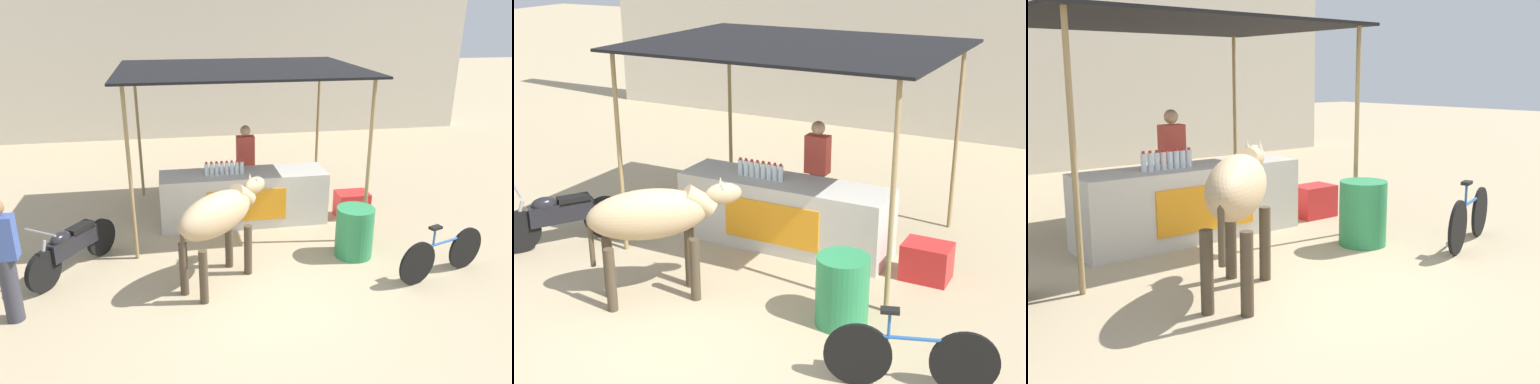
# 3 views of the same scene
# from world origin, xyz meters

# --- Properties ---
(ground_plane) EXTENTS (60.00, 60.00, 0.00)m
(ground_plane) POSITION_xyz_m (0.00, 0.00, 0.00)
(ground_plane) COLOR tan
(building_wall_far) EXTENTS (16.00, 0.50, 5.40)m
(building_wall_far) POSITION_xyz_m (0.00, 9.04, 2.70)
(building_wall_far) COLOR beige
(building_wall_far) RESTS_ON ground
(stall_counter) EXTENTS (3.00, 0.82, 0.96)m
(stall_counter) POSITION_xyz_m (0.00, 2.20, 0.48)
(stall_counter) COLOR beige
(stall_counter) RESTS_ON ground
(stall_awning) EXTENTS (4.20, 3.20, 2.78)m
(stall_awning) POSITION_xyz_m (0.00, 2.50, 2.66)
(stall_awning) COLOR black
(stall_awning) RESTS_ON ground
(water_bottle_row) EXTENTS (0.70, 0.07, 0.25)m
(water_bottle_row) POSITION_xyz_m (-0.35, 2.15, 1.07)
(water_bottle_row) COLOR silver
(water_bottle_row) RESTS_ON stall_counter
(vendor_behind_counter) EXTENTS (0.34, 0.22, 1.65)m
(vendor_behind_counter) POSITION_xyz_m (0.15, 2.95, 0.85)
(vendor_behind_counter) COLOR #383842
(vendor_behind_counter) RESTS_ON ground
(cooler_box) EXTENTS (0.60, 0.44, 0.48)m
(cooler_box) POSITION_xyz_m (2.06, 2.10, 0.24)
(cooler_box) COLOR red
(cooler_box) RESTS_ON ground
(water_barrel) EXTENTS (0.60, 0.60, 0.82)m
(water_barrel) POSITION_xyz_m (1.53, 0.57, 0.41)
(water_barrel) COLOR #2D8C51
(water_barrel) RESTS_ON ground
(cow) EXTENTS (1.57, 1.52, 1.44)m
(cow) POSITION_xyz_m (-0.66, 0.12, 1.03)
(cow) COLOR tan
(cow) RESTS_ON ground
(motorcycle_parked) EXTENTS (1.07, 1.54, 0.90)m
(motorcycle_parked) POSITION_xyz_m (-2.79, 0.78, 0.43)
(motorcycle_parked) COLOR black
(motorcycle_parked) RESTS_ON ground
(bicycle_leaning) EXTENTS (1.58, 0.58, 0.85)m
(bicycle_leaning) POSITION_xyz_m (2.57, -0.28, 0.35)
(bicycle_leaning) COLOR black
(bicycle_leaning) RESTS_ON ground
(passerby_on_street) EXTENTS (0.34, 0.22, 1.65)m
(passerby_on_street) POSITION_xyz_m (-3.34, -0.37, 0.85)
(passerby_on_street) COLOR #383842
(passerby_on_street) RESTS_ON ground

